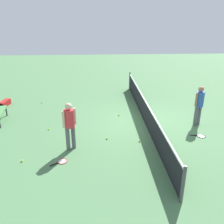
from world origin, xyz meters
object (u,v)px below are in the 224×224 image
at_px(tennis_racket_far_player, 200,136).
at_px(player_near_side, 70,123).
at_px(tennis_ball_midcourt, 42,102).
at_px(equipment_bag, 4,104).
at_px(tennis_ball_stray_left, 22,161).
at_px(tennis_ball_stray_right, 119,115).
at_px(tennis_ball_near_player, 139,141).
at_px(player_far_side, 199,103).
at_px(tennis_ball_baseline, 49,129).
at_px(tennis_ball_by_net, 107,139).
at_px(tennis_racket_near_player, 61,162).

bearing_deg(tennis_racket_far_player, player_near_side, -82.54).
height_order(tennis_ball_midcourt, equipment_bag, equipment_bag).
height_order(tennis_ball_midcourt, tennis_ball_stray_left, same).
height_order(tennis_ball_midcourt, tennis_ball_stray_right, same).
bearing_deg(tennis_ball_near_player, tennis_ball_stray_left, -74.96).
height_order(player_far_side, tennis_ball_stray_left, player_far_side).
xyz_separation_m(player_near_side, tennis_ball_stray_left, (0.71, -1.49, -0.98)).
bearing_deg(tennis_ball_stray_left, equipment_bag, -155.50).
distance_m(tennis_ball_baseline, tennis_ball_stray_right, 3.27).
bearing_deg(tennis_ball_midcourt, player_far_side, 65.99).
relative_size(player_near_side, tennis_ball_stray_right, 25.76).
bearing_deg(tennis_ball_by_net, tennis_ball_stray_right, 164.09).
bearing_deg(tennis_ball_stray_left, tennis_ball_by_net, 115.60).
bearing_deg(tennis_ball_near_player, equipment_bag, -123.23).
distance_m(player_near_side, tennis_ball_midcourt, 5.39).
height_order(player_near_side, tennis_ball_stray_right, player_near_side).
xyz_separation_m(tennis_ball_near_player, tennis_ball_by_net, (-0.26, -1.19, 0.00)).
height_order(tennis_racket_far_player, tennis_ball_near_player, tennis_ball_near_player).
height_order(tennis_ball_by_net, tennis_ball_stray_right, same).
bearing_deg(player_far_side, tennis_racket_near_player, -65.19).
distance_m(tennis_ball_near_player, tennis_ball_stray_right, 2.59).
xyz_separation_m(tennis_ball_midcourt, equipment_bag, (0.38, -1.81, 0.11)).
height_order(tennis_ball_by_net, tennis_ball_baseline, same).
bearing_deg(tennis_ball_midcourt, tennis_ball_by_net, 37.97).
bearing_deg(tennis_ball_stray_right, tennis_racket_near_player, -30.31).
height_order(player_far_side, equipment_bag, player_far_side).
height_order(player_near_side, equipment_bag, player_near_side).
bearing_deg(tennis_ball_baseline, player_far_side, 91.02).
xyz_separation_m(tennis_ball_midcourt, tennis_ball_stray_left, (5.59, 0.57, 0.00)).
bearing_deg(player_near_side, tennis_ball_near_player, 98.09).
bearing_deg(tennis_ball_by_net, equipment_bag, -127.10).
relative_size(tennis_ball_near_player, tennis_ball_baseline, 1.00).
bearing_deg(player_near_side, tennis_ball_baseline, -145.45).
distance_m(player_far_side, tennis_ball_by_net, 4.12).
height_order(tennis_ball_near_player, tennis_ball_stray_right, same).
distance_m(tennis_racket_near_player, tennis_ball_near_player, 2.93).
height_order(player_far_side, tennis_racket_far_player, player_far_side).
height_order(tennis_ball_baseline, tennis_ball_stray_right, same).
bearing_deg(equipment_bag, tennis_racket_far_player, 66.23).
bearing_deg(tennis_ball_baseline, tennis_ball_stray_right, 113.71).
relative_size(tennis_ball_midcourt, tennis_ball_baseline, 1.00).
relative_size(tennis_ball_stray_left, equipment_bag, 0.08).
relative_size(tennis_ball_by_net, tennis_ball_stray_right, 1.00).
xyz_separation_m(tennis_ball_near_player, tennis_ball_baseline, (-1.22, -3.54, 0.00)).
bearing_deg(player_far_side, tennis_ball_near_player, -63.52).
relative_size(player_near_side, tennis_ball_midcourt, 25.76).
distance_m(player_far_side, tennis_ball_stray_right, 3.56).
xyz_separation_m(tennis_ball_stray_left, tennis_ball_stray_right, (-3.59, 3.41, 0.00)).
xyz_separation_m(tennis_racket_far_player, tennis_ball_by_net, (0.03, -3.62, 0.02)).
distance_m(tennis_ball_near_player, tennis_ball_stray_left, 4.10).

